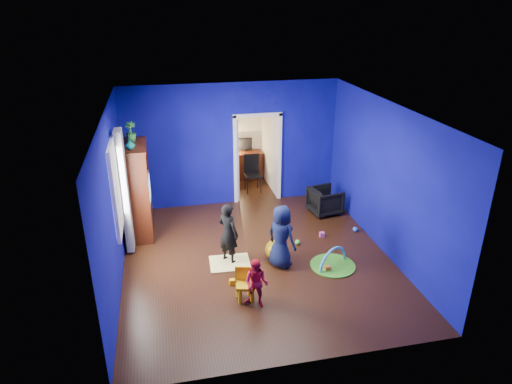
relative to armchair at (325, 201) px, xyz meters
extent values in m
cube|color=black|center=(-1.97, -1.69, -0.31)|extent=(5.00, 5.50, 0.01)
cube|color=white|center=(-1.97, -1.69, 2.59)|extent=(5.00, 5.50, 0.01)
cube|color=#0A0A73|center=(-1.97, 1.06, 1.14)|extent=(5.00, 0.02, 2.90)
cube|color=#0A0A73|center=(-1.97, -4.44, 1.14)|extent=(5.00, 0.02, 2.90)
cube|color=#0A0A73|center=(-4.47, -1.69, 1.14)|extent=(0.02, 5.50, 2.90)
cube|color=#0A0A73|center=(0.53, -1.69, 1.14)|extent=(0.02, 5.50, 2.90)
imported|color=black|center=(0.00, 0.00, 0.00)|extent=(0.77, 0.76, 0.61)
imported|color=black|center=(-2.51, -1.62, 0.29)|extent=(0.50, 0.52, 1.20)
imported|color=#0E1236|center=(-1.58, -1.96, 0.30)|extent=(0.66, 0.71, 1.21)
imported|color=#B41A13|center=(-2.28, -3.05, 0.11)|extent=(0.51, 0.48, 0.84)
imported|color=#0C6467|center=(-4.17, -0.40, 1.75)|extent=(0.20, 0.20, 0.19)
imported|color=#2F8136|center=(-4.17, 0.12, 1.85)|extent=(0.24, 0.24, 0.40)
cube|color=#391209|center=(-4.17, -0.10, 0.67)|extent=(0.58, 1.14, 1.96)
cube|color=silver|center=(-4.13, -0.10, 0.71)|extent=(0.46, 0.70, 0.54)
cube|color=#F2E07A|center=(-2.51, -1.72, -0.29)|extent=(0.78, 0.63, 0.03)
sphere|color=yellow|center=(-1.63, -1.71, -0.12)|extent=(0.38, 0.38, 0.38)
cube|color=yellow|center=(-2.43, -2.85, -0.06)|extent=(0.34, 0.34, 0.50)
cylinder|color=#419822|center=(-0.64, -2.21, -0.29)|extent=(0.84, 0.84, 0.02)
torus|color=#3F8CD8|center=(-0.64, -2.21, -0.29)|extent=(0.68, 0.42, 0.76)
cube|color=white|center=(-4.45, -1.34, 1.24)|extent=(0.03, 0.95, 1.55)
cube|color=slate|center=(-4.34, -0.79, 0.94)|extent=(0.14, 0.42, 2.40)
cube|color=white|center=(-1.37, 1.06, 0.74)|extent=(1.16, 0.10, 2.10)
cube|color=#3D140A|center=(-1.37, 2.57, 0.07)|extent=(0.88, 0.44, 0.75)
cube|color=black|center=(-1.37, 2.69, 0.64)|extent=(0.40, 0.05, 0.32)
sphere|color=#FFD88C|center=(-1.65, 2.63, 0.62)|extent=(0.14, 0.14, 0.14)
cube|color=black|center=(-1.37, 1.61, 0.15)|extent=(0.40, 0.40, 0.92)
cube|color=white|center=(-1.37, 2.68, 1.71)|extent=(0.88, 0.24, 0.04)
cube|color=orange|center=(-0.79, -2.34, -0.26)|extent=(0.10, 0.08, 0.10)
sphere|color=blue|center=(0.33, -1.02, -0.25)|extent=(0.11, 0.11, 0.11)
cube|color=#FF9A0D|center=(-2.57, -2.40, -0.26)|extent=(0.10, 0.08, 0.10)
sphere|color=green|center=(-1.05, -1.29, -0.25)|extent=(0.11, 0.11, 0.11)
cube|color=#CE4D9C|center=(-0.45, -1.08, -0.26)|extent=(0.10, 0.08, 0.10)
camera|label=1|loc=(-3.58, -9.03, 4.33)|focal=32.00mm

